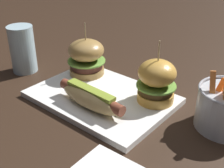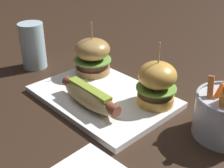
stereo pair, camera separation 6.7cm
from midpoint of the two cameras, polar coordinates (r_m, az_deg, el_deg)
The scene contains 6 objects.
ground_plane at distance 0.72m, azimuth -4.68°, elevation -3.10°, with size 3.00×3.00×0.00m, color black.
platter_main at distance 0.71m, azimuth -4.71°, elevation -2.62°, with size 0.33×0.23×0.01m, color white.
hot_dog at distance 0.65m, azimuth -7.03°, elevation -2.66°, with size 0.18×0.06×0.05m.
slider_left at distance 0.79m, azimuth -7.37°, elevation 5.14°, with size 0.10×0.10×0.14m.
slider_right at distance 0.66m, azimuth 5.71°, elevation 0.53°, with size 0.09×0.09×0.14m.
water_glass at distance 0.88m, azimuth -18.93°, elevation 6.30°, with size 0.07×0.07×0.13m, color silver.
Camera 1 is at (0.41, -0.45, 0.37)m, focal length 47.64 mm.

